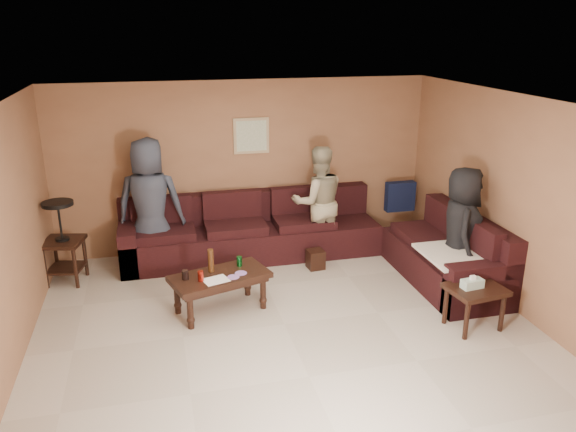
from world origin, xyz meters
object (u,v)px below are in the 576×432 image
at_px(person_left, 150,204).
at_px(sectional_sofa, 316,243).
at_px(end_table_left, 63,241).
at_px(side_table_right, 475,293).
at_px(waste_bin, 315,259).
at_px(person_right, 461,230).
at_px(coffee_table, 220,280).
at_px(person_middle, 318,202).

bearing_deg(person_left, sectional_sofa, 177.60).
bearing_deg(person_left, end_table_left, 21.10).
bearing_deg(person_left, side_table_right, 153.30).
relative_size(waste_bin, person_right, 0.17).
height_order(coffee_table, person_right, person_right).
relative_size(person_left, person_right, 1.14).
relative_size(side_table_right, waste_bin, 2.46).
bearing_deg(side_table_right, waste_bin, 122.48).
relative_size(waste_bin, person_middle, 0.16).
height_order(sectional_sofa, person_right, person_right).
bearing_deg(sectional_sofa, person_right, -36.16).
relative_size(waste_bin, person_left, 0.14).
relative_size(sectional_sofa, coffee_table, 3.74).
distance_m(side_table_right, person_right, 1.06).
height_order(side_table_right, person_left, person_left).
distance_m(coffee_table, person_right, 3.05).
relative_size(person_middle, person_right, 1.02).
xyz_separation_m(coffee_table, waste_bin, (1.44, 0.91, -0.27)).
bearing_deg(person_right, coffee_table, 110.37).
height_order(end_table_left, person_middle, person_middle).
relative_size(sectional_sofa, person_left, 2.54).
bearing_deg(person_middle, end_table_left, 1.81).
height_order(coffee_table, waste_bin, coffee_table).
bearing_deg(coffee_table, waste_bin, 32.33).
relative_size(coffee_table, side_table_right, 1.91).
height_order(waste_bin, person_middle, person_middle).
relative_size(person_left, person_middle, 1.13).
bearing_deg(person_middle, person_left, -2.83).
xyz_separation_m(waste_bin, person_right, (1.58, -1.03, 0.67)).
bearing_deg(coffee_table, person_left, 115.99).
relative_size(coffee_table, person_middle, 0.76).
distance_m(sectional_sofa, side_table_right, 2.40).
bearing_deg(person_middle, sectional_sofa, 69.80).
relative_size(sectional_sofa, person_middle, 2.86).
height_order(sectional_sofa, end_table_left, end_table_left).
bearing_deg(side_table_right, sectional_sofa, 120.51).
distance_m(sectional_sofa, person_right, 1.97).
bearing_deg(person_middle, coffee_table, 40.78).
height_order(coffee_table, person_left, person_left).
xyz_separation_m(side_table_right, person_left, (-3.43, 2.56, 0.49)).
distance_m(sectional_sofa, person_left, 2.34).
height_order(side_table_right, waste_bin, side_table_right).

